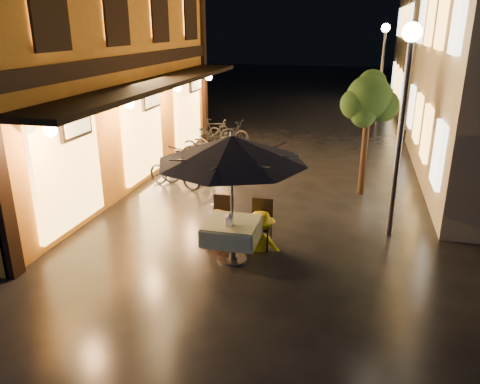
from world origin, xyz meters
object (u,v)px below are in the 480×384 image
(streetlamp_near, at_px, (405,95))
(cafe_table, at_px, (232,231))
(table_lantern, at_px, (229,219))
(person_yellow, at_px, (261,213))
(bicycle_0, at_px, (175,172))
(person_orange, at_px, (217,210))
(patio_umbrella, at_px, (232,149))

(streetlamp_near, relative_size, cafe_table, 4.27)
(table_lantern, bearing_deg, person_yellow, 61.97)
(streetlamp_near, bearing_deg, bicycle_0, 161.85)
(table_lantern, relative_size, person_orange, 0.17)
(person_orange, distance_m, bicycle_0, 3.78)
(cafe_table, xyz_separation_m, bicycle_0, (-2.59, 3.67, -0.14))
(person_orange, relative_size, bicycle_0, 0.88)
(patio_umbrella, distance_m, table_lantern, 1.24)
(streetlamp_near, height_order, bicycle_0, streetlamp_near)
(person_orange, bearing_deg, table_lantern, 123.72)
(streetlamp_near, distance_m, person_yellow, 3.53)
(table_lantern, bearing_deg, cafe_table, 90.00)
(patio_umbrella, bearing_deg, streetlamp_near, 32.69)
(streetlamp_near, distance_m, table_lantern, 4.07)
(bicycle_0, bearing_deg, cafe_table, -129.32)
(bicycle_0, bearing_deg, streetlamp_near, -92.76)
(cafe_table, relative_size, person_orange, 0.67)
(patio_umbrella, relative_size, person_orange, 1.83)
(patio_umbrella, relative_size, person_yellow, 1.77)
(patio_umbrella, xyz_separation_m, bicycle_0, (-2.59, 3.67, -1.71))
(streetlamp_near, distance_m, cafe_table, 4.16)
(streetlamp_near, distance_m, bicycle_0, 6.29)
(table_lantern, height_order, person_orange, person_orange)
(person_yellow, bearing_deg, person_orange, -2.25)
(streetlamp_near, bearing_deg, person_yellow, -153.07)
(patio_umbrella, distance_m, person_orange, 1.58)
(streetlamp_near, relative_size, patio_umbrella, 1.57)
(patio_umbrella, distance_m, person_yellow, 1.56)
(patio_umbrella, height_order, person_orange, patio_umbrella)
(person_orange, bearing_deg, cafe_table, 131.18)
(streetlamp_near, xyz_separation_m, cafe_table, (-2.90, -1.86, -2.33))
(table_lantern, bearing_deg, person_orange, 121.60)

